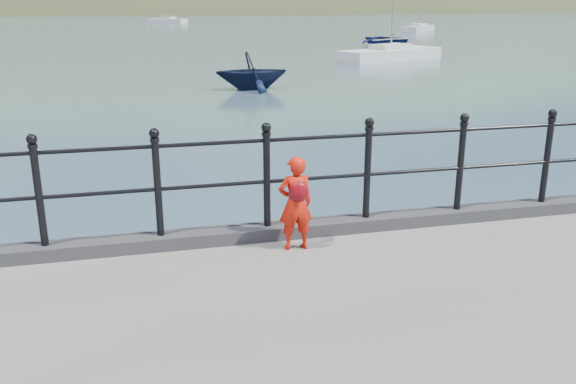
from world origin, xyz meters
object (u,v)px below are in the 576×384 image
object	(u,v)px
sailboat_far	(419,29)
sailboat_near	(391,55)
railing	(213,172)
launch_blue	(389,39)
child	(296,203)
launch_navy	(252,71)
sailboat_deep	(167,21)

from	to	relation	value
sailboat_far	sailboat_near	world-z (taller)	sailboat_near
railing	launch_blue	world-z (taller)	railing
launch_blue	child	bearing A→B (deg)	-136.00
railing	launch_navy	xyz separation A→B (m)	(4.05, 19.09, -1.04)
launch_navy	sailboat_far	bearing A→B (deg)	-34.24
sailboat_near	launch_blue	bearing A→B (deg)	43.22
launch_navy	sailboat_deep	size ratio (longest dim) A/B	0.30
launch_blue	launch_navy	world-z (taller)	launch_navy
railing	sailboat_deep	size ratio (longest dim) A/B	1.80
railing	sailboat_near	bearing A→B (deg)	63.40
child	launch_blue	size ratio (longest dim) A/B	0.23
child	sailboat_far	xyz separation A→B (m)	(32.08, 63.60, -1.19)
launch_blue	launch_navy	xyz separation A→B (m)	(-16.33, -23.83, 0.31)
sailboat_deep	sailboat_far	bearing A→B (deg)	-14.25
child	launch_blue	world-z (taller)	child
child	sailboat_far	bearing A→B (deg)	-118.16
child	sailboat_near	size ratio (longest dim) A/B	0.10
railing	child	size ratio (longest dim) A/B	17.34
sailboat_deep	railing	bearing A→B (deg)	-54.11
sailboat_deep	sailboat_far	size ratio (longest dim) A/B	1.10
sailboat_deep	sailboat_near	bearing A→B (deg)	-43.14
launch_navy	sailboat_far	distance (m)	52.73
launch_blue	sailboat_near	xyz separation A→B (m)	(-5.33, -12.87, -0.13)
sailboat_far	sailboat_near	size ratio (longest dim) A/B	0.91
sailboat_deep	sailboat_far	distance (m)	46.15
child	sailboat_far	size ratio (longest dim) A/B	0.11
child	sailboat_far	world-z (taller)	sailboat_far
railing	sailboat_near	distance (m)	33.65
child	launch_blue	bearing A→B (deg)	-115.68
sailboat_deep	sailboat_near	xyz separation A→B (m)	(9.83, -70.07, -0.00)
sailboat_far	sailboat_near	distance (m)	37.66
railing	launch_blue	xyz separation A→B (m)	(20.38, 42.93, -1.35)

